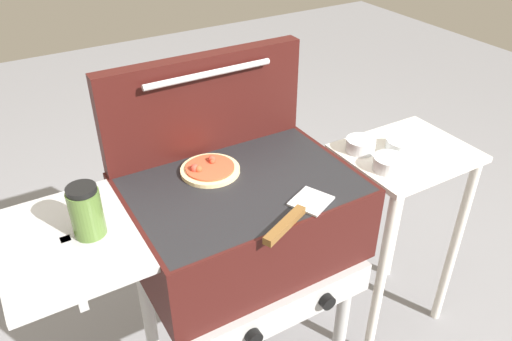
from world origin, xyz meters
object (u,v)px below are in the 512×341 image
(pizza_pepperoni, at_px, (209,169))
(topping_bowl_middle, at_px, (360,145))
(grill, at_px, (238,224))
(sauce_jar, at_px, (86,211))
(spatula, at_px, (296,215))
(topping_bowl_near, at_px, (389,164))
(prep_table, at_px, (397,205))
(topping_bowl_far, at_px, (402,146))

(pizza_pepperoni, xyz_separation_m, topping_bowl_middle, (0.57, -0.00, -0.09))
(pizza_pepperoni, bearing_deg, grill, -67.21)
(grill, bearing_deg, sauce_jar, -179.26)
(spatula, distance_m, topping_bowl_near, 0.51)
(pizza_pepperoni, xyz_separation_m, spatula, (0.10, -0.30, -0.00))
(spatula, bearing_deg, topping_bowl_near, 18.14)
(pizza_pepperoni, height_order, sauce_jar, sauce_jar)
(sauce_jar, bearing_deg, pizza_pepperoni, 14.90)
(topping_bowl_near, bearing_deg, prep_table, 21.50)
(pizza_pepperoni, bearing_deg, spatula, -72.40)
(pizza_pepperoni, distance_m, prep_table, 0.80)
(pizza_pepperoni, xyz_separation_m, topping_bowl_near, (0.57, -0.14, -0.09))
(pizza_pepperoni, relative_size, topping_bowl_far, 1.48)
(spatula, relative_size, topping_bowl_middle, 2.55)
(grill, height_order, topping_bowl_near, grill)
(grill, distance_m, topping_bowl_far, 0.66)
(spatula, relative_size, topping_bowl_near, 2.47)
(spatula, xyz_separation_m, topping_bowl_middle, (0.48, 0.30, -0.09))
(grill, relative_size, prep_table, 1.20)
(topping_bowl_near, height_order, topping_bowl_far, same)
(sauce_jar, relative_size, topping_bowl_far, 1.17)
(grill, distance_m, prep_table, 0.70)
(pizza_pepperoni, distance_m, spatula, 0.31)
(topping_bowl_far, bearing_deg, topping_bowl_near, -152.48)
(pizza_pepperoni, height_order, topping_bowl_near, pizza_pepperoni)
(grill, relative_size, pizza_pepperoni, 5.62)
(spatula, xyz_separation_m, topping_bowl_near, (0.48, 0.16, -0.09))
(prep_table, xyz_separation_m, topping_bowl_far, (-0.02, 0.01, 0.26))
(grill, distance_m, sauce_jar, 0.46)
(topping_bowl_middle, bearing_deg, pizza_pepperoni, 179.64)
(sauce_jar, height_order, topping_bowl_middle, sauce_jar)
(pizza_pepperoni, bearing_deg, topping_bowl_far, -6.68)
(grill, height_order, topping_bowl_far, grill)
(pizza_pepperoni, bearing_deg, sauce_jar, -165.10)
(grill, xyz_separation_m, prep_table, (0.67, 0.00, -0.19))
(topping_bowl_far, bearing_deg, sauce_jar, -179.09)
(topping_bowl_near, distance_m, topping_bowl_far, 0.13)
(spatula, height_order, topping_bowl_near, spatula)
(pizza_pepperoni, distance_m, topping_bowl_middle, 0.58)
(grill, bearing_deg, spatula, -74.82)
(spatula, xyz_separation_m, topping_bowl_far, (0.60, 0.22, -0.09))
(topping_bowl_near, bearing_deg, spatula, -161.86)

